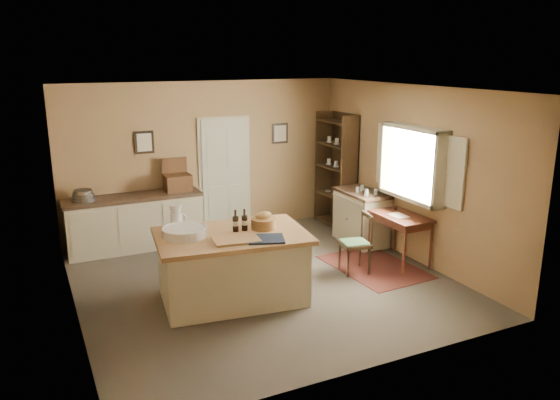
% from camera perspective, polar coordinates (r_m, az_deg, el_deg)
% --- Properties ---
extents(ground, '(5.00, 5.00, 0.00)m').
position_cam_1_polar(ground, '(7.86, -1.77, -8.52)').
color(ground, brown).
rests_on(ground, ground).
extents(wall_back, '(5.00, 0.10, 2.70)m').
position_cam_1_polar(wall_back, '(9.72, -7.82, 4.26)').
color(wall_back, '#9B754A').
rests_on(wall_back, ground).
extents(wall_front, '(5.00, 0.10, 2.70)m').
position_cam_1_polar(wall_front, '(5.33, 9.09, -4.75)').
color(wall_front, '#9B754A').
rests_on(wall_front, ground).
extents(wall_left, '(0.10, 5.00, 2.70)m').
position_cam_1_polar(wall_left, '(6.85, -21.36, -1.15)').
color(wall_left, '#9B754A').
rests_on(wall_left, ground).
extents(wall_right, '(0.10, 5.00, 2.70)m').
position_cam_1_polar(wall_right, '(8.71, 13.40, 2.75)').
color(wall_right, '#9B754A').
rests_on(wall_right, ground).
extents(ceiling, '(5.00, 5.00, 0.00)m').
position_cam_1_polar(ceiling, '(7.22, -1.94, 11.54)').
color(ceiling, silver).
rests_on(ceiling, wall_back).
extents(door, '(0.97, 0.06, 2.11)m').
position_cam_1_polar(door, '(9.86, -5.77, 2.73)').
color(door, '#BBBEA2').
rests_on(door, ground).
extents(framed_prints, '(2.82, 0.02, 0.38)m').
position_cam_1_polar(framed_prints, '(9.70, -6.72, 6.49)').
color(framed_prints, black).
rests_on(framed_prints, ground).
extents(window, '(0.25, 1.99, 1.12)m').
position_cam_1_polar(window, '(8.47, 13.92, 3.77)').
color(window, '#B9B592').
rests_on(window, ground).
extents(work_island, '(2.06, 1.48, 1.20)m').
position_cam_1_polar(work_island, '(7.18, -5.10, -6.75)').
color(work_island, '#B9B592').
rests_on(work_island, ground).
extents(sideboard, '(2.21, 0.63, 1.18)m').
position_cam_1_polar(sideboard, '(9.32, -14.91, -2.07)').
color(sideboard, '#B9B592').
rests_on(sideboard, ground).
extents(rug, '(1.18, 1.66, 0.01)m').
position_cam_1_polar(rug, '(8.49, 9.81, -6.88)').
color(rug, '#522018').
rests_on(rug, ground).
extents(writing_desk, '(0.58, 0.94, 0.82)m').
position_cam_1_polar(writing_desk, '(8.53, 12.48, -2.17)').
color(writing_desk, '#3D1B11').
rests_on(writing_desk, ground).
extents(desk_chair, '(0.47, 0.47, 0.87)m').
position_cam_1_polar(desk_chair, '(8.11, 7.80, -4.58)').
color(desk_chair, black).
rests_on(desk_chair, ground).
extents(right_cabinet, '(0.57, 1.02, 0.99)m').
position_cam_1_polar(right_cabinet, '(9.40, 8.48, -1.73)').
color(right_cabinet, '#B9B592').
rests_on(right_cabinet, ground).
extents(shelving_unit, '(0.36, 0.95, 2.11)m').
position_cam_1_polar(shelving_unit, '(10.18, 6.09, 3.10)').
color(shelving_unit, black).
rests_on(shelving_unit, ground).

